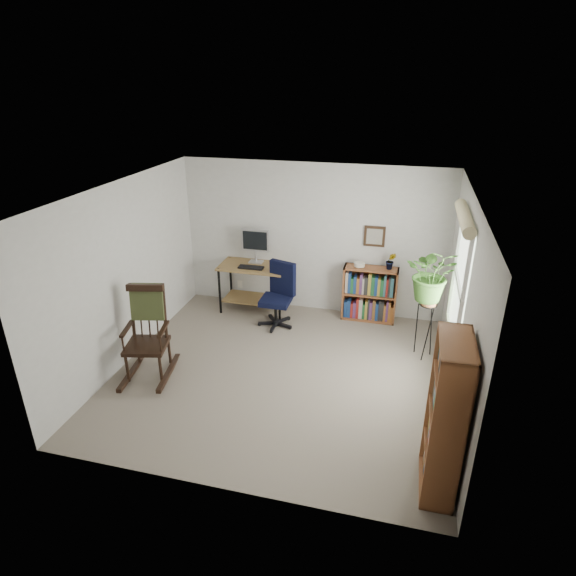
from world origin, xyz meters
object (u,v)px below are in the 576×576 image
(low_bookshelf, at_px, (369,294))
(tall_bookshelf, at_px, (445,418))
(desk, at_px, (254,288))
(office_chair, at_px, (276,296))
(rocking_chair, at_px, (145,334))

(low_bookshelf, xyz_separation_m, tall_bookshelf, (0.96, -3.26, 0.35))
(desk, relative_size, low_bookshelf, 1.24)
(office_chair, xyz_separation_m, tall_bookshelf, (2.33, -2.69, 0.28))
(desk, distance_m, rocking_chair, 2.29)
(desk, height_order, office_chair, office_chair)
(office_chair, bearing_deg, desk, 155.52)
(desk, height_order, rocking_chair, rocking_chair)
(office_chair, distance_m, tall_bookshelf, 3.57)
(rocking_chair, xyz_separation_m, tall_bookshelf, (3.55, -0.98, 0.18))
(rocking_chair, bearing_deg, tall_bookshelf, -28.52)
(office_chair, bearing_deg, rocking_chair, -107.70)
(rocking_chair, bearing_deg, office_chair, 41.36)
(office_chair, distance_m, rocking_chair, 2.10)
(office_chair, distance_m, low_bookshelf, 1.48)
(desk, distance_m, low_bookshelf, 1.87)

